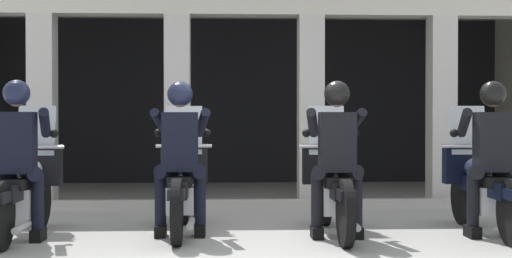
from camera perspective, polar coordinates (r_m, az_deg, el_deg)
ground_plane at (r=10.19m, az=-0.62°, el=-5.95°), size 80.00×80.00×0.00m
station_building at (r=12.03m, az=-1.21°, el=4.80°), size 10.40×4.16×3.24m
kerb_strip at (r=9.53m, az=-0.85°, el=-6.06°), size 9.90×0.24×0.12m
motorcycle_far_left at (r=7.66m, az=-17.93°, el=-4.48°), size 0.62×2.04×1.35m
police_officer_far_left at (r=7.36m, az=-18.54°, el=-1.28°), size 0.63×0.61×1.58m
motorcycle_center_left at (r=7.61m, az=-5.93°, el=-4.48°), size 0.62×2.04×1.35m
police_officer_center_left at (r=7.30m, az=-6.07°, el=-1.26°), size 0.63×0.61×1.58m
motorcycle_center_right at (r=7.52m, az=6.13°, el=-4.54°), size 0.62×2.04×1.35m
police_officer_center_right at (r=7.21m, az=6.46°, el=-1.29°), size 0.63×0.61×1.58m
motorcycle_far_right at (r=7.89m, az=17.61°, el=-4.33°), size 0.62×2.04×1.35m
police_officer_far_right at (r=7.59m, az=18.35°, el=-1.22°), size 0.63×0.61×1.58m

